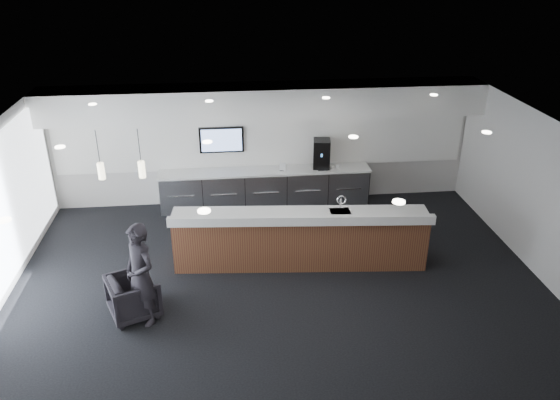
{
  "coord_description": "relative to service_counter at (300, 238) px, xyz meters",
  "views": [
    {
      "loc": [
        -0.9,
        -8.41,
        5.89
      ],
      "look_at": [
        0.12,
        1.3,
        1.25
      ],
      "focal_mm": 35.0,
      "sensor_mm": 36.0,
      "label": 1
    }
  ],
  "objects": [
    {
      "name": "back_credenza",
      "position": [
        -0.47,
        2.73,
        -0.1
      ],
      "size": [
        5.06,
        0.66,
        0.95
      ],
      "color": "gray",
      "rests_on": "ground"
    },
    {
      "name": "right_wall",
      "position": [
        4.53,
        -0.91,
        0.92
      ],
      "size": [
        0.02,
        8.0,
        3.0
      ],
      "primitive_type": "cube",
      "color": "silver",
      "rests_on": "ground"
    },
    {
      "name": "cup_2",
      "position": [
        0.99,
        2.64,
        0.42
      ],
      "size": [
        0.12,
        0.12,
        0.09
      ],
      "primitive_type": "imported",
      "rotation": [
        0.0,
        0.0,
        1.29
      ],
      "color": "white",
      "rests_on": "back_credenza"
    },
    {
      "name": "ceiling_can_lights",
      "position": [
        -0.47,
        -0.91,
        2.39
      ],
      "size": [
        7.0,
        5.0,
        0.02
      ],
      "primitive_type": null,
      "color": "white",
      "rests_on": "ceiling"
    },
    {
      "name": "info_sign_left",
      "position": [
        -0.06,
        2.64,
        0.48
      ],
      "size": [
        0.15,
        0.06,
        0.21
      ],
      "primitive_type": "cube",
      "rotation": [
        0.0,
        0.0,
        -0.28
      ],
      "color": "silver",
      "rests_on": "back_credenza"
    },
    {
      "name": "alcove_panel",
      "position": [
        -0.47,
        3.06,
        1.02
      ],
      "size": [
        9.8,
        0.06,
        1.4
      ],
      "primitive_type": "cube",
      "color": "white",
      "rests_on": "back_wall"
    },
    {
      "name": "cup_0",
      "position": [
        1.27,
        2.64,
        0.42
      ],
      "size": [
        0.09,
        0.09,
        0.09
      ],
      "primitive_type": "imported",
      "color": "white",
      "rests_on": "back_credenza"
    },
    {
      "name": "ceiling",
      "position": [
        -0.47,
        -0.91,
        2.42
      ],
      "size": [
        10.0,
        8.0,
        0.02
      ],
      "primitive_type": "cube",
      "color": "black",
      "rests_on": "back_wall"
    },
    {
      "name": "armchair",
      "position": [
        -3.07,
        -1.33,
        -0.2
      ],
      "size": [
        1.06,
        1.05,
        0.74
      ],
      "primitive_type": "imported",
      "rotation": [
        0.0,
        0.0,
        1.96
      ],
      "color": "black",
      "rests_on": "ground"
    },
    {
      "name": "back_wall",
      "position": [
        -0.47,
        3.09,
        0.92
      ],
      "size": [
        10.0,
        0.02,
        3.0
      ],
      "primitive_type": "cube",
      "color": "silver",
      "rests_on": "ground"
    },
    {
      "name": "cup_1",
      "position": [
        1.13,
        2.64,
        0.42
      ],
      "size": [
        0.13,
        0.13,
        0.09
      ],
      "primitive_type": "imported",
      "rotation": [
        0.0,
        0.0,
        0.65
      ],
      "color": "white",
      "rests_on": "back_credenza"
    },
    {
      "name": "soffit_bulkhead",
      "position": [
        -0.47,
        2.64,
        2.07
      ],
      "size": [
        10.0,
        0.9,
        0.7
      ],
      "primitive_type": "cube",
      "color": "white",
      "rests_on": "back_wall"
    },
    {
      "name": "coffee_machine",
      "position": [
        0.89,
        2.78,
        0.72
      ],
      "size": [
        0.45,
        0.55,
        0.69
      ],
      "rotation": [
        0.0,
        0.0,
        -0.15
      ],
      "color": "black",
      "rests_on": "back_credenza"
    },
    {
      "name": "service_counter",
      "position": [
        0.0,
        0.0,
        0.0
      ],
      "size": [
        5.07,
        1.25,
        1.49
      ],
      "rotation": [
        0.0,
        0.0,
        -0.08
      ],
      "color": "#52271B",
      "rests_on": "ground"
    },
    {
      "name": "wall_tv",
      "position": [
        -1.47,
        3.0,
        1.07
      ],
      "size": [
        1.05,
        0.08,
        0.62
      ],
      "color": "black",
      "rests_on": "back_wall"
    },
    {
      "name": "ground",
      "position": [
        -0.47,
        -0.91,
        -0.58
      ],
      "size": [
        10.0,
        10.0,
        0.0
      ],
      "primitive_type": "plane",
      "color": "black",
      "rests_on": "ground"
    },
    {
      "name": "info_sign_right",
      "position": [
        0.98,
        2.65,
        0.49
      ],
      "size": [
        0.18,
        0.04,
        0.24
      ],
      "primitive_type": "cube",
      "rotation": [
        0.0,
        0.0,
        -0.09
      ],
      "color": "silver",
      "rests_on": "back_credenza"
    },
    {
      "name": "pendant_left",
      "position": [
        -2.87,
        -0.11,
        1.67
      ],
      "size": [
        0.12,
        0.12,
        0.3
      ],
      "primitive_type": "cylinder",
      "color": "#FAEEC3",
      "rests_on": "ceiling"
    },
    {
      "name": "pendant_right",
      "position": [
        -3.57,
        -0.11,
        1.67
      ],
      "size": [
        0.12,
        0.12,
        0.3
      ],
      "primitive_type": "cylinder",
      "color": "#FAEEC3",
      "rests_on": "ceiling"
    },
    {
      "name": "lounge_guest",
      "position": [
        -2.87,
        -1.53,
        0.34
      ],
      "size": [
        0.78,
        0.79,
        1.83
      ],
      "primitive_type": "imported",
      "rotation": [
        0.0,
        0.0,
        -0.83
      ],
      "color": "black",
      "rests_on": "ground"
    },
    {
      "name": "cup_3",
      "position": [
        0.85,
        2.64,
        0.42
      ],
      "size": [
        0.12,
        0.12,
        0.09
      ],
      "primitive_type": "imported",
      "rotation": [
        0.0,
        0.0,
        1.94
      ],
      "color": "white",
      "rests_on": "back_credenza"
    }
  ]
}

